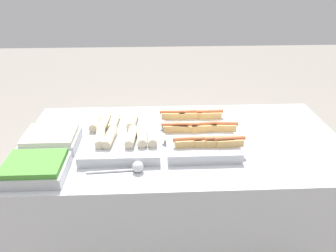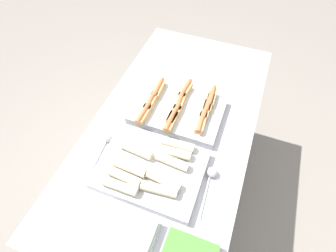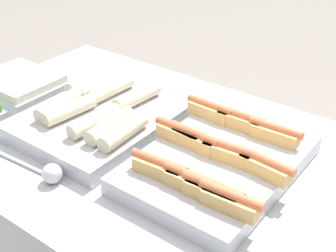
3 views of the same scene
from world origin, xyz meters
TOP-DOWN VIEW (x-y plane):
  - counter at (0.00, 0.00)m, footprint 1.67×0.87m
  - tray_hotdogs at (0.08, -0.00)m, footprint 0.40×0.50m
  - tray_wraps at (-0.31, -0.00)m, footprint 0.38×0.50m
  - tray_side_front at (-0.67, -0.29)m, footprint 0.27×0.22m
  - tray_side_back at (-0.67, -0.03)m, footprint 0.27×0.22m
  - serving_spoon_near at (-0.24, -0.28)m, footprint 0.25×0.05m
  - serving_spoon_far at (-0.24, 0.28)m, footprint 0.26×0.05m

SIDE VIEW (x-z plane):
  - counter at x=0.00m, z-range 0.00..0.95m
  - serving_spoon_far at x=-0.24m, z-range 0.95..1.00m
  - serving_spoon_near at x=-0.24m, z-range 0.95..1.00m
  - tray_side_front at x=-0.67m, z-range 0.95..1.02m
  - tray_side_back at x=-0.67m, z-range 0.95..1.02m
  - tray_wraps at x=-0.31m, z-range 0.94..1.03m
  - tray_hotdogs at x=0.08m, z-range 0.94..1.04m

